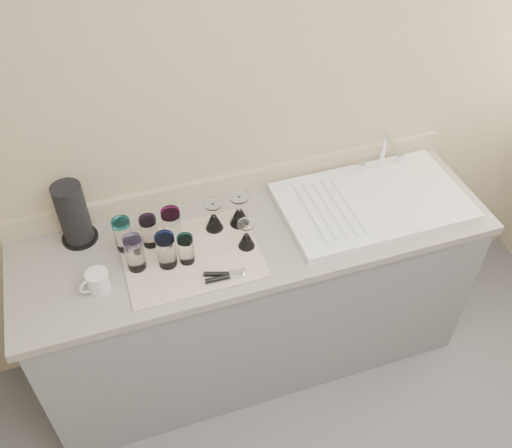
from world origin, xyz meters
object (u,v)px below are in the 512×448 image
object	(u,v)px
can_opener	(225,276)
tumbler_magenta	(135,253)
white_mug	(98,281)
tumbler_lavender	(186,249)
tumbler_cyan	(149,231)
tumbler_blue	(166,250)
goblet_front_right	(246,238)
tumbler_teal	(123,234)
goblet_back_right	(239,214)
goblet_back_left	(214,220)
sink_unit	(373,201)
tumbler_purple	(172,226)
paper_towel_roll	(73,214)

from	to	relation	value
can_opener	tumbler_magenta	bearing A→B (deg)	152.34
white_mug	tumbler_magenta	bearing A→B (deg)	21.44
tumbler_lavender	tumbler_cyan	bearing A→B (deg)	130.49
tumbler_blue	white_mug	world-z (taller)	tumbler_blue
goblet_front_right	white_mug	world-z (taller)	goblet_front_right
tumbler_teal	goblet_back_right	bearing A→B (deg)	-1.25
goblet_back_left	goblet_back_right	size ratio (longest dim) A/B	0.91
sink_unit	tumbler_cyan	size ratio (longest dim) A/B	5.77
tumbler_cyan	can_opener	world-z (taller)	tumbler_cyan
sink_unit	tumbler_lavender	world-z (taller)	sink_unit
tumbler_magenta	tumbler_lavender	bearing A→B (deg)	-9.04
can_opener	white_mug	xyz separation A→B (m)	(-0.48, 0.10, 0.03)
tumbler_purple	can_opener	xyz separation A→B (m)	(0.15, -0.27, -0.07)
tumbler_cyan	tumbler_blue	xyz separation A→B (m)	(0.04, -0.13, 0.01)
paper_towel_roll	tumbler_blue	bearing A→B (deg)	-39.67
tumbler_purple	goblet_front_right	size ratio (longest dim) A/B	1.24
tumbler_blue	goblet_back_left	xyz separation A→B (m)	(0.23, 0.14, -0.03)
tumbler_teal	can_opener	bearing A→B (deg)	-39.82
sink_unit	tumbler_lavender	xyz separation A→B (m)	(-0.87, -0.08, 0.05)
tumbler_teal	paper_towel_roll	xyz separation A→B (m)	(-0.17, 0.12, 0.05)
tumbler_magenta	goblet_front_right	xyz separation A→B (m)	(0.45, -0.03, -0.04)
goblet_front_right	tumbler_magenta	bearing A→B (deg)	176.24
tumbler_purple	white_mug	distance (m)	0.37
tumbler_blue	tumbler_purple	bearing A→B (deg)	67.89
tumbler_purple	goblet_front_right	distance (m)	0.31
sink_unit	goblet_front_right	xyz separation A→B (m)	(-0.62, -0.07, 0.03)
tumbler_blue	can_opener	distance (m)	0.25
tumbler_lavender	goblet_back_right	distance (m)	0.30
sink_unit	can_opener	size ratio (longest dim) A/B	5.02
tumbler_magenta	white_mug	world-z (taller)	tumbler_magenta
tumbler_teal	goblet_front_right	bearing A→B (deg)	-17.47
tumbler_magenta	paper_towel_roll	xyz separation A→B (m)	(-0.20, 0.24, 0.05)
tumbler_lavender	sink_unit	bearing A→B (deg)	4.94
tumbler_lavender	can_opener	bearing A→B (deg)	-48.40
tumbler_cyan	tumbler_lavender	xyz separation A→B (m)	(0.12, -0.14, -0.01)
goblet_back_right	white_mug	bearing A→B (deg)	-164.52
tumbler_blue	tumbler_lavender	xyz separation A→B (m)	(0.08, -0.01, -0.01)
tumbler_purple	tumbler_magenta	size ratio (longest dim) A/B	1.02
tumbler_purple	goblet_back_right	size ratio (longest dim) A/B	1.03
sink_unit	tumbler_cyan	xyz separation A→B (m)	(-0.99, 0.07, 0.06)
sink_unit	goblet_back_left	world-z (taller)	sink_unit
tumbler_teal	paper_towel_roll	bearing A→B (deg)	145.15
tumbler_blue	tumbler_teal	bearing A→B (deg)	135.38
sink_unit	tumbler_teal	size ratio (longest dim) A/B	5.46
sink_unit	tumbler_teal	bearing A→B (deg)	175.99
goblet_back_right	goblet_back_left	bearing A→B (deg)	176.90
tumbler_purple	goblet_back_left	distance (m)	0.18
tumbler_teal	sink_unit	bearing A→B (deg)	-4.01
tumbler_teal	tumbler_cyan	world-z (taller)	tumbler_teal
tumbler_magenta	tumbler_lavender	size ratio (longest dim) A/B	1.19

